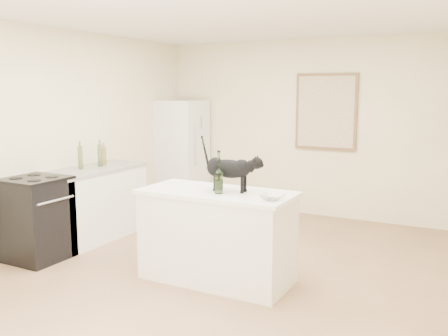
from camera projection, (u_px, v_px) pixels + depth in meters
floor at (218, 271)px, 5.09m from camera, size 5.50×5.50×0.00m
ceiling at (217, 12)px, 4.68m from camera, size 5.50×5.50×0.00m
wall_back at (306, 128)px, 7.28m from camera, size 4.50×0.00×4.50m
wall_left at (55, 137)px, 5.92m from camera, size 0.00×5.50×5.50m
island_base at (217, 238)px, 4.80m from camera, size 1.44×0.67×0.86m
island_top at (217, 193)px, 4.73m from camera, size 1.50×0.70×0.04m
left_cabinets at (94, 205)px, 6.18m from camera, size 0.60×1.40×0.86m
left_countertop at (92, 170)px, 6.11m from camera, size 0.62×1.44×0.04m
stove at (37, 220)px, 5.40m from camera, size 0.60×0.60×0.90m
fridge at (182, 153)px, 7.91m from camera, size 0.68×0.68×1.70m
artwork_frame at (326, 112)px, 7.08m from camera, size 0.90×0.03×1.10m
artwork_canvas at (326, 112)px, 7.06m from camera, size 0.82×0.00×1.02m
black_cat at (229, 171)px, 4.68m from camera, size 0.57×0.21×0.39m
wine_bottle at (219, 175)px, 4.58m from camera, size 0.10×0.10×0.36m
glass_bowl at (272, 197)px, 4.32m from camera, size 0.21×0.21×0.05m
fridge_paper at (203, 122)px, 7.76m from camera, size 0.05×0.16×0.21m
counter_bottle_cluster at (94, 157)px, 6.15m from camera, size 0.12×0.46×0.29m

